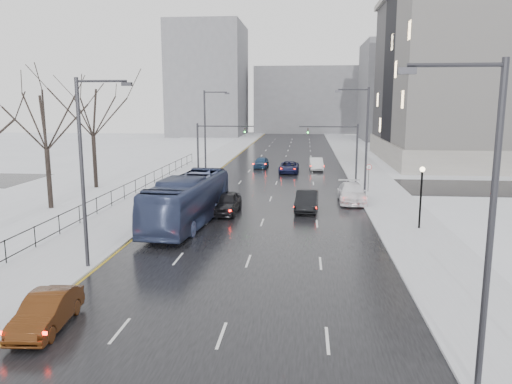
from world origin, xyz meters
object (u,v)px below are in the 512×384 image
(streetlight_l_far, at_px, (207,129))
(bus, at_px, (188,200))
(tree_park_d, at_px, (51,209))
(sedan_right_cross, at_px, (289,167))
(tree_park_e, at_px, (96,188))
(sedan_right_far, at_px, (352,193))
(streetlight_r_near, at_px, (484,215))
(mast_signal_left, at_px, (208,146))
(sedan_center_far, at_px, (261,162))
(sedan_right_distant, at_px, (316,164))
(streetlight_r_mid, at_px, (364,138))
(sedan_left_near, at_px, (46,311))
(sedan_center_near, at_px, (226,203))
(mast_signal_right, at_px, (346,147))
(no_uturn_sign, at_px, (369,170))
(sedan_right_near, at_px, (307,201))
(lamppost_r_mid, at_px, (421,188))
(streetlight_l_near, at_px, (86,164))

(streetlight_l_far, relative_size, bus, 0.79)
(tree_park_d, distance_m, sedan_right_cross, 29.77)
(tree_park_e, xyz_separation_m, sedan_right_far, (25.40, -4.75, 0.87))
(streetlight_r_near, bearing_deg, mast_signal_left, 112.18)
(sedan_center_far, bearing_deg, sedan_right_distant, -8.77)
(streetlight_r_mid, relative_size, sedan_left_near, 2.36)
(tree_park_d, distance_m, sedan_left_near, 23.72)
(sedan_center_near, bearing_deg, sedan_left_near, -97.95)
(mast_signal_right, bearing_deg, streetlight_l_far, 165.52)
(no_uturn_sign, xyz_separation_m, sedan_center_far, (-11.94, 17.37, -1.53))
(sedan_right_near, bearing_deg, tree_park_e, 161.75)
(tree_park_d, xyz_separation_m, streetlight_r_near, (25.97, -24.00, 5.62))
(streetlight_l_far, bearing_deg, tree_park_e, -141.43)
(tree_park_d, distance_m, lamppost_r_mid, 29.23)
(mast_signal_right, xyz_separation_m, sedan_left_near, (-14.23, -35.06, -3.37))
(streetlight_l_near, relative_size, sedan_left_near, 2.36)
(mast_signal_right, xyz_separation_m, sedan_center_far, (-10.07, 13.37, -3.34))
(streetlight_l_near, height_order, sedan_center_near, streetlight_l_near)
(lamppost_r_mid, xyz_separation_m, sedan_center_far, (-13.74, 31.37, -2.17))
(sedan_left_near, distance_m, sedan_center_far, 48.61)
(streetlight_r_near, bearing_deg, tree_park_e, 127.79)
(no_uturn_sign, xyz_separation_m, sedan_right_distant, (-4.70, 15.94, -1.48))
(streetlight_r_near, xyz_separation_m, mast_signal_left, (-15.49, 38.00, -1.51))
(sedan_center_far, bearing_deg, sedan_right_cross, -46.42)
(streetlight_l_far, xyz_separation_m, sedan_right_cross, (9.25, 5.00, -4.88))
(streetlight_r_mid, xyz_separation_m, sedan_left_near, (-15.07, -27.06, -4.88))
(no_uturn_sign, xyz_separation_m, sedan_right_near, (-5.95, -8.60, -1.45))
(tree_park_e, relative_size, lamppost_r_mid, 3.15)
(bus, distance_m, sedan_center_near, 4.48)
(streetlight_l_near, xyz_separation_m, no_uturn_sign, (17.37, 24.00, -3.32))
(tree_park_e, bearing_deg, sedan_center_far, 48.33)
(sedan_center_near, bearing_deg, mast_signal_left, 108.73)
(sedan_center_near, bearing_deg, lamppost_r_mid, -12.77)
(streetlight_l_far, bearing_deg, streetlight_l_near, -90.00)
(tree_park_e, distance_m, streetlight_l_near, 26.61)
(no_uturn_sign, relative_size, bus, 0.21)
(sedan_center_near, distance_m, sedan_right_cross, 23.58)
(bus, xyz_separation_m, sedan_right_cross, (6.35, 27.04, -1.07))
(streetlight_r_near, distance_m, sedan_right_far, 29.65)
(mast_signal_right, relative_size, sedan_right_far, 1.14)
(tree_park_e, xyz_separation_m, mast_signal_right, (25.53, 4.00, 4.11))
(streetlight_r_near, distance_m, sedan_center_near, 26.77)
(mast_signal_left, relative_size, sedan_right_near, 1.33)
(no_uturn_sign, xyz_separation_m, sedan_center_near, (-12.34, -10.20, -1.41))
(streetlight_l_near, relative_size, sedan_center_near, 1.99)
(sedan_right_cross, relative_size, sedan_center_far, 1.17)
(streetlight_l_far, xyz_separation_m, sedan_right_distant, (12.67, 7.94, -4.80))
(streetlight_l_near, distance_m, lamppost_r_mid, 21.78)
(tree_park_e, height_order, streetlight_l_far, streetlight_l_far)
(sedan_left_near, height_order, sedan_right_far, sedan_right_far)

